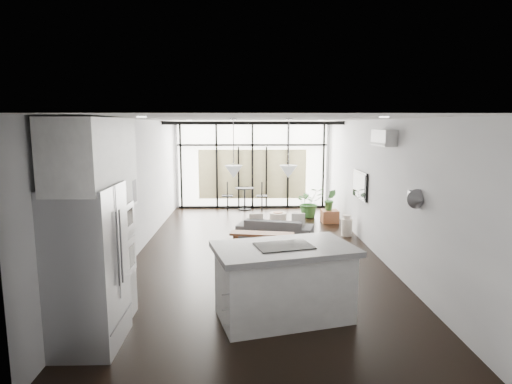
{
  "coord_description": "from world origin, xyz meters",
  "views": [
    {
      "loc": [
        -0.23,
        -8.85,
        2.7
      ],
      "look_at": [
        0.0,
        0.3,
        1.25
      ],
      "focal_mm": 30.0,
      "sensor_mm": 36.0,
      "label": 1
    }
  ],
  "objects_px": {
    "console_bench": "(262,243)",
    "tv": "(360,185)",
    "pouf": "(278,219)",
    "fridge": "(86,267)",
    "sofa": "(275,225)",
    "island": "(284,282)",
    "milk_can": "(347,225)"
  },
  "relations": [
    {
      "from": "console_bench",
      "to": "tv",
      "type": "distance_m",
      "value": 2.79
    },
    {
      "from": "pouf",
      "to": "fridge",
      "type": "bearing_deg",
      "value": -114.4
    },
    {
      "from": "sofa",
      "to": "tv",
      "type": "bearing_deg",
      "value": -163.33
    },
    {
      "from": "island",
      "to": "sofa",
      "type": "height_order",
      "value": "island"
    },
    {
      "from": "fridge",
      "to": "pouf",
      "type": "distance_m",
      "value": 6.81
    },
    {
      "from": "console_bench",
      "to": "milk_can",
      "type": "distance_m",
      "value": 2.53
    },
    {
      "from": "sofa",
      "to": "console_bench",
      "type": "height_order",
      "value": "sofa"
    },
    {
      "from": "console_bench",
      "to": "tv",
      "type": "height_order",
      "value": "tv"
    },
    {
      "from": "pouf",
      "to": "tv",
      "type": "distance_m",
      "value": 2.5
    },
    {
      "from": "island",
      "to": "fridge",
      "type": "bearing_deg",
      "value": -179.11
    },
    {
      "from": "island",
      "to": "console_bench",
      "type": "distance_m",
      "value": 3.11
    },
    {
      "from": "sofa",
      "to": "tv",
      "type": "xyz_separation_m",
      "value": [
        1.99,
        0.03,
        0.96
      ]
    },
    {
      "from": "pouf",
      "to": "sofa",
      "type": "bearing_deg",
      "value": -97.2
    },
    {
      "from": "milk_can",
      "to": "fridge",
      "type": "bearing_deg",
      "value": -130.59
    },
    {
      "from": "fridge",
      "to": "console_bench",
      "type": "relative_size",
      "value": 1.48
    },
    {
      "from": "sofa",
      "to": "milk_can",
      "type": "height_order",
      "value": "sofa"
    },
    {
      "from": "fridge",
      "to": "pouf",
      "type": "relative_size",
      "value": 4.33
    },
    {
      "from": "milk_can",
      "to": "tv",
      "type": "bearing_deg",
      "value": -54.1
    },
    {
      "from": "sofa",
      "to": "tv",
      "type": "relative_size",
      "value": 1.6
    },
    {
      "from": "sofa",
      "to": "tv",
      "type": "distance_m",
      "value": 2.21
    },
    {
      "from": "milk_can",
      "to": "tv",
      "type": "distance_m",
      "value": 1.1
    },
    {
      "from": "fridge",
      "to": "sofa",
      "type": "height_order",
      "value": "fridge"
    },
    {
      "from": "tv",
      "to": "console_bench",
      "type": "bearing_deg",
      "value": -155.42
    },
    {
      "from": "sofa",
      "to": "pouf",
      "type": "relative_size",
      "value": 3.84
    },
    {
      "from": "island",
      "to": "fridge",
      "type": "xyz_separation_m",
      "value": [
        -2.46,
        -0.69,
        0.47
      ]
    },
    {
      "from": "tv",
      "to": "island",
      "type": "bearing_deg",
      "value": -117.41
    },
    {
      "from": "sofa",
      "to": "milk_can",
      "type": "distance_m",
      "value": 1.81
    },
    {
      "from": "console_bench",
      "to": "milk_can",
      "type": "xyz_separation_m",
      "value": [
        2.13,
        1.36,
        0.04
      ]
    },
    {
      "from": "console_bench",
      "to": "tv",
      "type": "xyz_separation_m",
      "value": [
        2.34,
        1.07,
        1.08
      ]
    },
    {
      "from": "console_bench",
      "to": "milk_can",
      "type": "relative_size",
      "value": 2.59
    },
    {
      "from": "fridge",
      "to": "milk_can",
      "type": "height_order",
      "value": "fridge"
    },
    {
      "from": "console_bench",
      "to": "pouf",
      "type": "relative_size",
      "value": 2.93
    }
  ]
}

